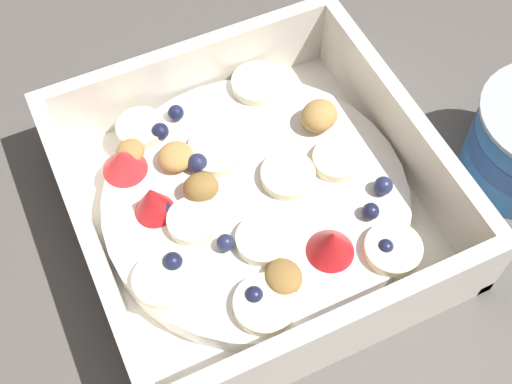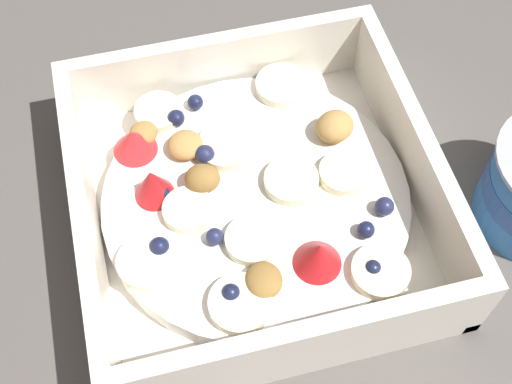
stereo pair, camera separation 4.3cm
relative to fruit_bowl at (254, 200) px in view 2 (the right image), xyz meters
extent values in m
plane|color=#56514C|center=(0.01, -0.01, -0.02)|extent=(2.40, 2.40, 0.00)
cube|color=white|center=(0.00, 0.00, -0.01)|extent=(0.22, 0.22, 0.01)
cube|color=white|center=(0.00, -0.10, 0.01)|extent=(0.22, 0.01, 0.06)
cube|color=white|center=(0.00, 0.11, 0.01)|extent=(0.22, 0.01, 0.06)
cube|color=white|center=(-0.10, 0.00, 0.01)|extent=(0.01, 0.20, 0.06)
cube|color=white|center=(0.11, 0.00, 0.01)|extent=(0.01, 0.20, 0.06)
cylinder|color=white|center=(0.00, 0.00, 0.00)|extent=(0.20, 0.20, 0.02)
cylinder|color=#F7EFC6|center=(0.00, -0.04, 0.01)|extent=(0.04, 0.04, 0.01)
cylinder|color=#F4EAB7|center=(0.00, 0.06, 0.01)|extent=(0.03, 0.03, 0.01)
cylinder|color=#F4EAB7|center=(0.07, 0.06, 0.01)|extent=(0.04, 0.04, 0.01)
cylinder|color=#F4EAB7|center=(-0.04, -0.01, 0.01)|extent=(0.04, 0.04, 0.01)
cylinder|color=#F7EFC6|center=(-0.08, 0.04, 0.01)|extent=(0.05, 0.05, 0.01)
cylinder|color=#F7EFC6|center=(-0.08, -0.05, 0.01)|extent=(0.04, 0.04, 0.01)
cylinder|color=#F7EFC6|center=(0.03, -0.07, 0.01)|extent=(0.05, 0.05, 0.01)
cylinder|color=#F7EFC6|center=(0.03, -0.01, 0.01)|extent=(0.04, 0.04, 0.01)
cylinder|color=#F7EFC6|center=(0.07, -0.03, 0.01)|extent=(0.05, 0.05, 0.01)
cylinder|color=#F4EAB7|center=(0.00, 0.03, 0.01)|extent=(0.05, 0.05, 0.01)
cone|color=red|center=(-0.05, -0.07, 0.02)|extent=(0.04, 0.04, 0.02)
cone|color=red|center=(-0.02, -0.06, 0.02)|extent=(0.03, 0.03, 0.03)
cone|color=red|center=(0.06, 0.02, 0.02)|extent=(0.04, 0.04, 0.02)
sphere|color=#191E3D|center=(0.04, 0.06, 0.01)|extent=(0.01, 0.01, 0.01)
sphere|color=#23284C|center=(0.03, 0.08, 0.01)|extent=(0.01, 0.01, 0.01)
sphere|color=#23284C|center=(0.03, -0.03, 0.01)|extent=(0.01, 0.01, 0.01)
sphere|color=#191E3D|center=(0.02, -0.06, 0.01)|extent=(0.01, 0.01, 0.01)
sphere|color=#191E3D|center=(-0.07, -0.04, 0.01)|extent=(0.01, 0.01, 0.01)
sphere|color=#191E3D|center=(-0.01, -0.06, 0.01)|extent=(0.01, 0.01, 0.01)
sphere|color=#23284C|center=(-0.03, -0.02, 0.01)|extent=(0.01, 0.01, 0.01)
sphere|color=#191E3D|center=(0.07, 0.05, 0.01)|extent=(0.01, 0.01, 0.01)
sphere|color=#191E3D|center=(0.06, -0.03, 0.01)|extent=(0.01, 0.01, 0.01)
sphere|color=#191E3D|center=(-0.08, -0.02, 0.01)|extent=(0.01, 0.01, 0.01)
ellipsoid|color=tan|center=(-0.03, 0.06, 0.02)|extent=(0.03, 0.03, 0.02)
ellipsoid|color=olive|center=(-0.01, -0.03, 0.02)|extent=(0.02, 0.03, 0.02)
ellipsoid|color=olive|center=(0.06, -0.01, 0.01)|extent=(0.02, 0.02, 0.01)
ellipsoid|color=tan|center=(-0.04, -0.03, 0.01)|extent=(0.02, 0.02, 0.01)
ellipsoid|color=#AD7F42|center=(-0.06, -0.06, 0.01)|extent=(0.03, 0.03, 0.01)
camera|label=1|loc=(0.21, -0.09, 0.37)|focal=47.88mm
camera|label=2|loc=(0.22, -0.05, 0.37)|focal=47.88mm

